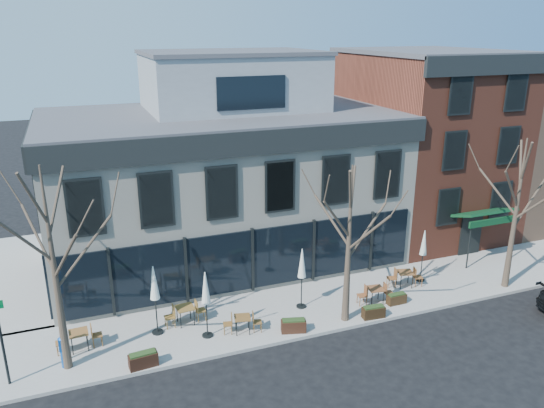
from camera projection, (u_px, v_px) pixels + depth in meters
name	position (u px, v px, depth m)	size (l,w,h in m)	color
ground	(252.00, 294.00, 25.91)	(120.00, 120.00, 0.00)	black
sidewalk_front	(332.00, 302.00, 25.08)	(33.50, 4.70, 0.15)	gray
sidewalk_side	(9.00, 278.00, 27.40)	(4.50, 12.00, 0.15)	gray
corner_building	(223.00, 176.00, 28.93)	(18.39, 10.39, 11.10)	silver
red_brick_building	(423.00, 142.00, 32.93)	(8.20, 11.78, 11.18)	brown
bg_building	(532.00, 138.00, 37.42)	(12.00, 12.00, 10.00)	#8C664C
tree_corner	(55.00, 269.00, 18.85)	(3.93, 3.98, 7.92)	#382B21
tree_mid	(349.00, 243.00, 22.27)	(3.50, 3.55, 7.04)	#382B21
tree_right	(516.00, 213.00, 25.24)	(3.72, 3.77, 7.48)	#382B21
sign_pole	(1.00, 337.00, 18.60)	(0.50, 0.10, 3.40)	black
call_box	(63.00, 351.00, 19.92)	(0.27, 0.27, 1.36)	#0C459F
cafe_set_0	(79.00, 338.00, 21.11)	(1.83, 0.76, 0.96)	brown
cafe_set_1	(185.00, 313.00, 22.95)	(1.88, 0.79, 0.98)	brown
cafe_set_2	(243.00, 323.00, 22.31)	(1.72, 0.80, 0.88)	brown
cafe_set_4	(375.00, 294.00, 24.68)	(1.81, 0.80, 0.93)	brown
cafe_set_5	(405.00, 277.00, 26.28)	(1.86, 0.92, 0.95)	brown
umbrella_0	(154.00, 287.00, 21.71)	(0.49, 0.49, 3.08)	black
umbrella_1	(206.00, 291.00, 21.51)	(0.47, 0.47, 2.95)	black
umbrella_2	(302.00, 266.00, 23.82)	(0.47, 0.47, 2.91)	black
umbrella_4	(424.00, 245.00, 26.42)	(0.44, 0.44, 2.73)	black
planter_0	(143.00, 360.00, 20.08)	(1.12, 0.53, 0.61)	black
planter_1	(293.00, 325.00, 22.39)	(1.12, 0.69, 0.59)	#321B10
planter_2	(373.00, 312.00, 23.49)	(1.04, 0.49, 0.57)	black
planter_3	(397.00, 299.00, 24.68)	(0.93, 0.38, 0.52)	black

